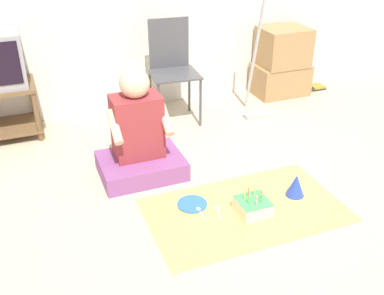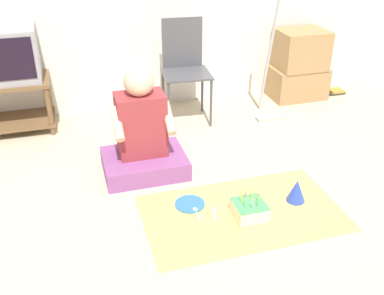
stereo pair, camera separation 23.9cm
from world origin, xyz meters
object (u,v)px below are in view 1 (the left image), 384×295
cardboard_box_stack (282,63)px  party_hat_blue (296,185)px  book_pile (317,87)px  birthday_cake (253,206)px  person_seated (139,139)px  paper_plate (192,204)px  folding_chair (172,63)px  dust_mop (257,77)px

cardboard_box_stack → party_hat_blue: cardboard_box_stack is taller
cardboard_box_stack → book_pile: cardboard_box_stack is taller
party_hat_blue → birthday_cake: bearing=-168.7°
book_pile → party_hat_blue: size_ratio=1.21×
person_seated → paper_plate: (0.21, -0.55, -0.28)m
folding_chair → person_seated: 1.06m
person_seated → dust_mop: bearing=25.7°
person_seated → folding_chair: bearing=56.7°
cardboard_box_stack → birthday_cake: 2.22m
person_seated → birthday_cake: 0.98m
book_pile → person_seated: bearing=-157.0°
folding_chair → paper_plate: (-0.36, -1.41, -0.52)m
person_seated → paper_plate: person_seated is taller
cardboard_box_stack → dust_mop: 0.62m
birthday_cake → folding_chair: bearing=89.3°
person_seated → party_hat_blue: bearing=-37.3°
person_seated → paper_plate: 0.65m
cardboard_box_stack → book_pile: bearing=-5.0°
dust_mop → book_pile: size_ratio=6.55×
dust_mop → paper_plate: (-1.12, -1.19, -0.36)m
book_pile → person_seated: size_ratio=0.22×
folding_chair → book_pile: 1.80m
cardboard_box_stack → book_pile: 0.56m
folding_chair → party_hat_blue: bearing=-77.2°
dust_mop → person_seated: dust_mop is taller
cardboard_box_stack → dust_mop: size_ratio=0.55×
folding_chair → cardboard_box_stack: bearing=6.7°
birthday_cake → party_hat_blue: 0.38m
cardboard_box_stack → birthday_cake: cardboard_box_stack is taller
book_pile → paper_plate: bearing=-143.9°
cardboard_box_stack → dust_mop: (-0.50, -0.37, 0.03)m
dust_mop → book_pile: 1.07m
folding_chair → birthday_cake: (-0.02, -1.64, -0.47)m
person_seated → book_pile: bearing=23.0°
cardboard_box_stack → person_seated: size_ratio=0.79×
folding_chair → dust_mop: (0.76, -0.22, -0.15)m
person_seated → paper_plate: size_ratio=4.36×
cardboard_box_stack → birthday_cake: (-1.28, -1.79, -0.29)m
folding_chair → birthday_cake: 1.71m
book_pile → birthday_cake: bearing=-134.9°
folding_chair → dust_mop: bearing=-16.3°
dust_mop → folding_chair: bearing=163.7°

